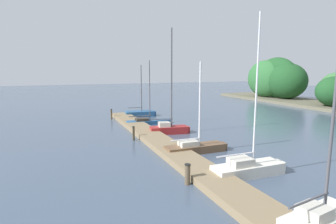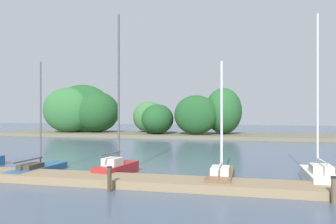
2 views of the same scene
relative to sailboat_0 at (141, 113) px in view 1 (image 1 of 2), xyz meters
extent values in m
cube|color=#847051|center=(13.52, -2.08, -0.15)|extent=(29.35, 1.80, 0.35)
ellipsoid|color=#1E4C23|center=(-6.87, 25.26, 3.36)|extent=(8.60, 3.75, 6.56)
ellipsoid|color=#1E4C23|center=(4.29, 24.12, 1.96)|extent=(4.05, 4.72, 3.77)
ellipsoid|color=#1E4C23|center=(-4.79, 25.58, 2.88)|extent=(6.23, 5.79, 5.60)
ellipsoid|color=#2D6633|center=(-8.53, 24.44, 3.15)|extent=(7.35, 4.21, 6.14)
ellipsoid|color=#386B38|center=(2.24, 27.18, 2.18)|extent=(4.51, 3.31, 4.21)
cube|color=#285684|center=(-0.02, -0.14, -0.05)|extent=(1.62, 3.17, 0.56)
cube|color=#285684|center=(0.13, 1.22, -0.07)|extent=(0.80, 0.83, 0.48)
cylinder|color=#4C4C51|center=(0.01, 0.08, 2.70)|extent=(0.09, 0.09, 4.94)
cylinder|color=#4C4C51|center=(-0.06, -0.59, 0.63)|extent=(0.22, 1.51, 0.07)
cube|color=#285684|center=(4.42, -0.74, -0.15)|extent=(1.24, 3.94, 0.36)
cube|color=#285684|center=(4.52, 1.01, -0.16)|extent=(0.62, 1.00, 0.30)
cube|color=#3D3328|center=(4.40, -1.23, 0.15)|extent=(0.84, 1.21, 0.23)
cylinder|color=#4C4C51|center=(4.44, -0.45, 2.77)|extent=(0.08, 0.08, 5.48)
cylinder|color=#4C4C51|center=(4.39, -1.39, 0.47)|extent=(0.19, 2.09, 0.09)
cube|color=maroon|center=(8.62, -0.27, -0.04)|extent=(1.47, 3.07, 0.57)
cube|color=maroon|center=(8.83, 1.03, -0.07)|extent=(0.66, 0.82, 0.48)
cube|color=beige|center=(8.56, -0.64, 0.43)|extent=(0.89, 0.99, 0.37)
cylinder|color=#4C4C51|center=(8.65, -0.06, 4.04)|extent=(0.11, 0.11, 7.59)
cylinder|color=#4C4C51|center=(8.52, -0.84, 0.85)|extent=(0.37, 1.76, 0.08)
cube|color=brown|center=(13.85, -0.69, -0.09)|extent=(1.10, 3.76, 0.48)
cube|color=brown|center=(13.87, 1.00, -0.11)|extent=(0.59, 0.95, 0.40)
cube|color=beige|center=(13.84, -1.15, 0.30)|extent=(0.80, 1.14, 0.31)
cylinder|color=silver|center=(13.85, -0.41, 2.68)|extent=(0.11, 0.11, 5.05)
cylinder|color=silver|center=(13.84, -1.29, 0.55)|extent=(0.11, 1.97, 0.08)
cube|color=silver|center=(18.09, -0.06, -0.05)|extent=(1.16, 3.61, 0.56)
cube|color=silver|center=(18.11, 1.56, -0.07)|extent=(0.62, 0.91, 0.48)
cube|color=beige|center=(18.08, -0.51, 0.42)|extent=(0.84, 1.09, 0.36)
cylinder|color=silver|center=(18.09, 0.21, 3.77)|extent=(0.08, 0.08, 7.06)
cylinder|color=silver|center=(18.08, -0.75, 0.80)|extent=(0.10, 2.13, 0.07)
cube|color=silver|center=(22.59, -0.81, -0.06)|extent=(1.49, 2.99, 0.53)
cube|color=beige|center=(22.65, -1.17, 0.38)|extent=(0.93, 0.97, 0.34)
cylinder|color=#4C4C51|center=(22.56, -0.60, 4.12)|extent=(0.10, 0.10, 7.82)
cylinder|color=#4C4C51|center=(22.69, -1.48, 0.83)|extent=(0.36, 1.95, 0.07)
cylinder|color=#4C3D28|center=(0.61, -3.31, 0.18)|extent=(0.17, 0.17, 1.00)
cylinder|color=black|center=(0.61, -3.31, 0.70)|extent=(0.19, 0.19, 0.04)
cylinder|color=#3D3323|center=(9.60, -3.42, 0.16)|extent=(0.16, 0.16, 0.98)
cylinder|color=black|center=(9.60, -3.42, 0.67)|extent=(0.19, 0.19, 0.04)
cylinder|color=brown|center=(17.92, -3.21, 0.13)|extent=(0.24, 0.24, 0.90)
cylinder|color=black|center=(17.92, -3.21, 0.60)|extent=(0.28, 0.28, 0.04)
camera|label=1|loc=(28.23, -8.38, 4.76)|focal=29.19mm
camera|label=2|loc=(14.76, -15.37, 2.87)|focal=34.31mm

